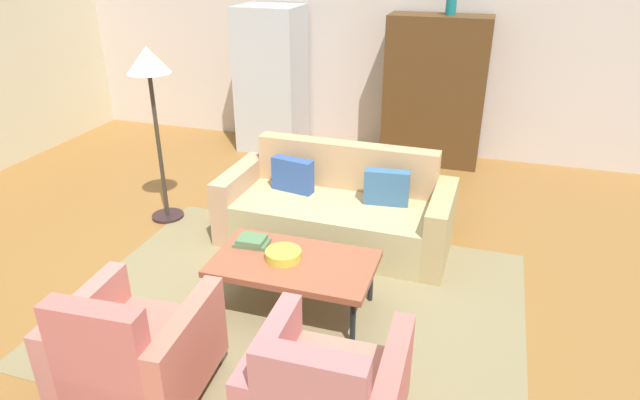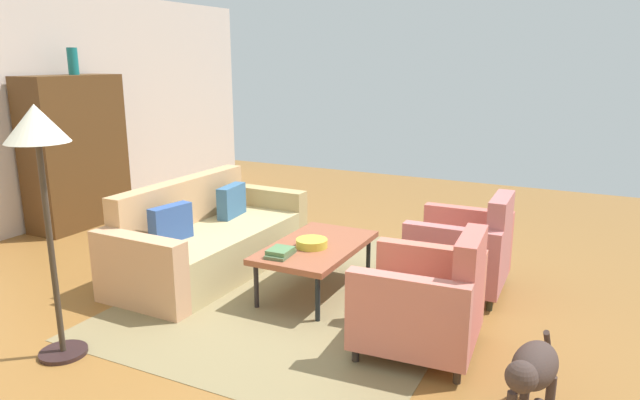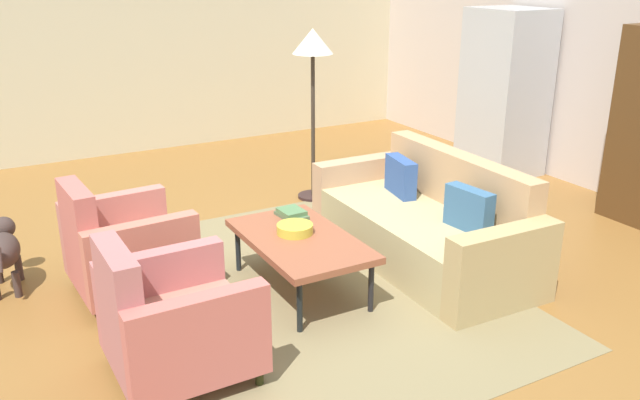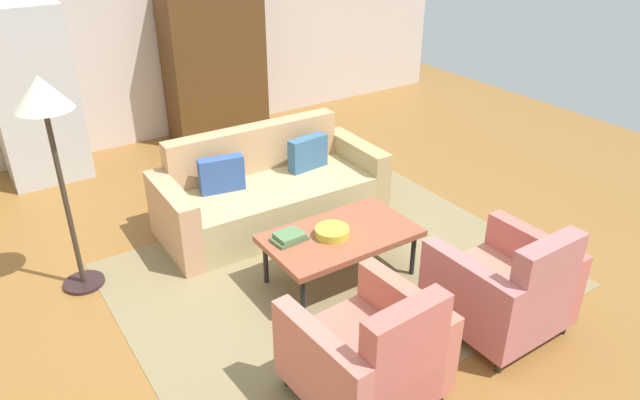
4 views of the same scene
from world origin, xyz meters
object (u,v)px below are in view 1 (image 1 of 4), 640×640
coffee_table (302,387)px  armchair_right (306,555)px  floor_lamp (203,160)px  cabinet (422,175)px  armchair_left (100,479)px  vase_tall (464,76)px  fruit_bowl (306,378)px  refrigerator (247,156)px  couch (370,324)px  book_stack (256,360)px

coffee_table → armchair_right: bearing=-62.7°
coffee_table → floor_lamp: (-1.43, 1.14, 1.04)m
armchair_right → floor_lamp: 3.26m
armchair_right → floor_lamp: bearing=130.3°
cabinet → floor_lamp: cabinet is taller
coffee_table → armchair_left: (-0.60, -1.17, -0.06)m
vase_tall → floor_lamp: 2.82m
floor_lamp → coffee_table: bearing=-38.7°
fruit_bowl → floor_lamp: bearing=141.9°
armchair_left → refrigerator: size_ratio=0.48×
couch → vase_tall: vase_tall is taller
fruit_bowl → floor_lamp: (-1.46, 1.14, 0.97)m
refrigerator → floor_lamp: size_ratio=1.08×
couch → fruit_bowl: couch is taller
armchair_right → refrigerator: refrigerator is taller
coffee_table → floor_lamp: floor_lamp is taller
armchair_right → coffee_table: bearing=116.3°
armchair_right → cabinet: size_ratio=0.49×
book_stack → armchair_right: bearing=-52.0°
coffee_table → cabinet: size_ratio=0.67×
couch → vase_tall: 2.85m
coffee_table → fruit_bowl: size_ratio=3.57×
armchair_left → floor_lamp: bearing=107.3°
fruit_bowl → vase_tall: (-0.02, 3.53, 1.43)m
book_stack → floor_lamp: size_ratio=0.15×
refrigerator → vase_tall: bearing=2.4°
cabinet → floor_lamp: 2.68m
book_stack → vase_tall: (0.39, 3.44, 1.46)m
armchair_right → fruit_bowl: armchair_right is taller
vase_tall → refrigerator: bearing=-177.6°
armchair_left → floor_lamp: size_ratio=0.51×
armchair_left → floor_lamp: 2.69m
armchair_left → fruit_bowl: (0.63, 1.17, 0.13)m
book_stack → vase_tall: size_ratio=1.24×
refrigerator → coffee_table: bearing=-54.8°
fruit_bowl → cabinet: size_ratio=0.19×
couch → vase_tall: bearing=-88.3°
armchair_right → fruit_bowl: bearing=115.1°
fruit_bowl → refrigerator: bearing=125.6°
cabinet → coffee_table: bearing=-84.5°
floor_lamp → book_stack: bearing=-45.3°
book_stack → couch: bearing=70.7°
couch → coffee_table: bearing=91.7°
fruit_bowl → refrigerator: (-2.46, 3.43, 0.45)m
book_stack → cabinet: cabinet is taller
cabinet → fruit_bowl: bearing=-84.0°
fruit_bowl → armchair_right: bearing=-63.9°
couch → book_stack: couch is taller
fruit_bowl → cabinet: cabinet is taller
floor_lamp → refrigerator: bearing=113.6°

